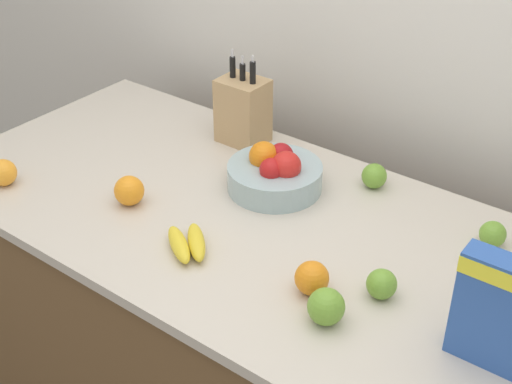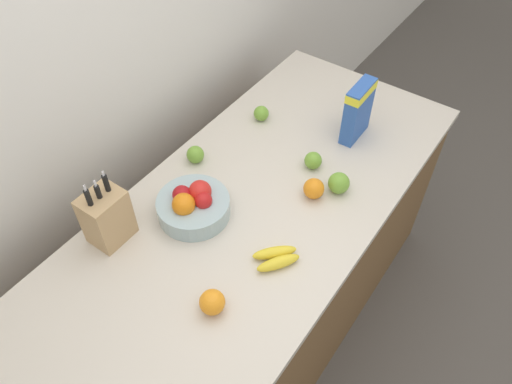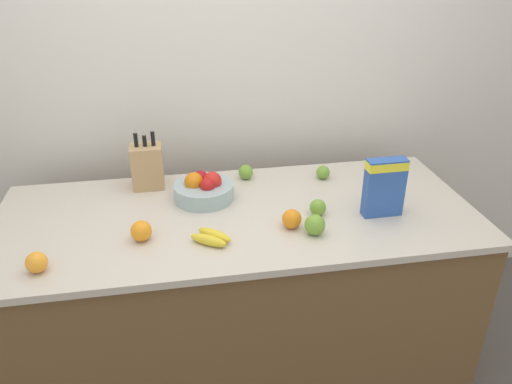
{
  "view_description": "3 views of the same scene",
  "coord_description": "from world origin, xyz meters",
  "px_view_note": "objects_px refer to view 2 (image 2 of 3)",
  "views": [
    {
      "loc": [
        0.84,
        -1.21,
        1.93
      ],
      "look_at": [
        -0.07,
        -0.01,
        0.96
      ],
      "focal_mm": 50.0,
      "sensor_mm": 36.0,
      "label": 1
    },
    {
      "loc": [
        -0.95,
        -0.7,
        2.27
      ],
      "look_at": [
        0.01,
        -0.03,
        0.98
      ],
      "focal_mm": 35.0,
      "sensor_mm": 36.0,
      "label": 2
    },
    {
      "loc": [
        -0.24,
        -1.82,
        1.92
      ],
      "look_at": [
        0.08,
        -0.0,
        0.97
      ],
      "focal_mm": 35.0,
      "sensor_mm": 36.0,
      "label": 3
    }
  ],
  "objects_px": {
    "cereal_box": "(358,109)",
    "apple_front": "(339,183)",
    "fruit_bowl": "(193,205)",
    "apple_rear": "(261,113)",
    "banana_bunch": "(276,258)",
    "knife_block": "(107,217)",
    "apple_by_knife_block": "(195,155)",
    "apple_middle": "(313,160)",
    "orange_by_cereal": "(212,302)",
    "orange_mid_left": "(314,189)"
  },
  "relations": [
    {
      "from": "knife_block",
      "to": "apple_rear",
      "type": "bearing_deg",
      "value": -4.11
    },
    {
      "from": "knife_block",
      "to": "apple_by_knife_block",
      "type": "relative_size",
      "value": 4.14
    },
    {
      "from": "cereal_box",
      "to": "orange_by_cereal",
      "type": "distance_m",
      "value": 0.99
    },
    {
      "from": "banana_bunch",
      "to": "apple_front",
      "type": "relative_size",
      "value": 2.1
    },
    {
      "from": "cereal_box",
      "to": "banana_bunch",
      "type": "xyz_separation_m",
      "value": [
        -0.72,
        -0.09,
        -0.12
      ]
    },
    {
      "from": "banana_bunch",
      "to": "apple_middle",
      "type": "bearing_deg",
      "value": 16.22
    },
    {
      "from": "banana_bunch",
      "to": "orange_mid_left",
      "type": "distance_m",
      "value": 0.33
    },
    {
      "from": "fruit_bowl",
      "to": "banana_bunch",
      "type": "distance_m",
      "value": 0.36
    },
    {
      "from": "knife_block",
      "to": "apple_front",
      "type": "relative_size",
      "value": 3.56
    },
    {
      "from": "knife_block",
      "to": "apple_rear",
      "type": "height_order",
      "value": "knife_block"
    },
    {
      "from": "cereal_box",
      "to": "apple_middle",
      "type": "relative_size",
      "value": 3.6
    },
    {
      "from": "knife_block",
      "to": "cereal_box",
      "type": "relative_size",
      "value": 1.16
    },
    {
      "from": "apple_rear",
      "to": "cereal_box",
      "type": "bearing_deg",
      "value": -69.56
    },
    {
      "from": "fruit_bowl",
      "to": "apple_by_knife_block",
      "type": "relative_size",
      "value": 3.74
    },
    {
      "from": "apple_middle",
      "to": "orange_by_cereal",
      "type": "bearing_deg",
      "value": -174.31
    },
    {
      "from": "apple_front",
      "to": "fruit_bowl",
      "type": "bearing_deg",
      "value": 137.42
    },
    {
      "from": "apple_rear",
      "to": "orange_by_cereal",
      "type": "xyz_separation_m",
      "value": [
        -0.84,
        -0.41,
        0.01
      ]
    },
    {
      "from": "fruit_bowl",
      "to": "apple_front",
      "type": "xyz_separation_m",
      "value": [
        0.4,
        -0.37,
        -0.01
      ]
    },
    {
      "from": "cereal_box",
      "to": "banana_bunch",
      "type": "relative_size",
      "value": 1.46
    },
    {
      "from": "banana_bunch",
      "to": "orange_by_cereal",
      "type": "bearing_deg",
      "value": 166.84
    },
    {
      "from": "fruit_bowl",
      "to": "orange_mid_left",
      "type": "distance_m",
      "value": 0.45
    },
    {
      "from": "apple_middle",
      "to": "fruit_bowl",
      "type": "bearing_deg",
      "value": 153.67
    },
    {
      "from": "cereal_box",
      "to": "fruit_bowl",
      "type": "distance_m",
      "value": 0.77
    },
    {
      "from": "apple_middle",
      "to": "orange_by_cereal",
      "type": "distance_m",
      "value": 0.72
    },
    {
      "from": "cereal_box",
      "to": "apple_by_knife_block",
      "type": "distance_m",
      "value": 0.68
    },
    {
      "from": "knife_block",
      "to": "apple_rear",
      "type": "relative_size",
      "value": 4.43
    },
    {
      "from": "banana_bunch",
      "to": "apple_front",
      "type": "bearing_deg",
      "value": -1.49
    },
    {
      "from": "apple_front",
      "to": "apple_rear",
      "type": "bearing_deg",
      "value": 69.58
    },
    {
      "from": "apple_middle",
      "to": "knife_block",
      "type": "bearing_deg",
      "value": 150.62
    },
    {
      "from": "cereal_box",
      "to": "fruit_bowl",
      "type": "bearing_deg",
      "value": 158.67
    },
    {
      "from": "apple_front",
      "to": "apple_by_knife_block",
      "type": "bearing_deg",
      "value": 109.06
    },
    {
      "from": "banana_bunch",
      "to": "fruit_bowl",
      "type": "bearing_deg",
      "value": 89.83
    },
    {
      "from": "cereal_box",
      "to": "apple_front",
      "type": "relative_size",
      "value": 3.06
    },
    {
      "from": "fruit_bowl",
      "to": "orange_by_cereal",
      "type": "relative_size",
      "value": 3.24
    },
    {
      "from": "apple_by_knife_block",
      "to": "apple_front",
      "type": "bearing_deg",
      "value": -70.94
    },
    {
      "from": "cereal_box",
      "to": "orange_mid_left",
      "type": "height_order",
      "value": "cereal_box"
    },
    {
      "from": "apple_rear",
      "to": "apple_front",
      "type": "height_order",
      "value": "apple_front"
    },
    {
      "from": "cereal_box",
      "to": "orange_mid_left",
      "type": "distance_m",
      "value": 0.41
    },
    {
      "from": "knife_block",
      "to": "orange_by_cereal",
      "type": "distance_m",
      "value": 0.47
    },
    {
      "from": "apple_middle",
      "to": "orange_by_cereal",
      "type": "relative_size",
      "value": 0.85
    },
    {
      "from": "orange_by_cereal",
      "to": "apple_middle",
      "type": "bearing_deg",
      "value": 5.69
    },
    {
      "from": "cereal_box",
      "to": "fruit_bowl",
      "type": "xyz_separation_m",
      "value": [
        -0.72,
        0.27,
        -0.09
      ]
    },
    {
      "from": "banana_bunch",
      "to": "orange_by_cereal",
      "type": "xyz_separation_m",
      "value": [
        -0.26,
        0.06,
        0.02
      ]
    },
    {
      "from": "apple_front",
      "to": "orange_by_cereal",
      "type": "relative_size",
      "value": 1.01
    },
    {
      "from": "apple_by_knife_block",
      "to": "orange_mid_left",
      "type": "height_order",
      "value": "orange_mid_left"
    },
    {
      "from": "apple_by_knife_block",
      "to": "apple_middle",
      "type": "bearing_deg",
      "value": -58.75
    },
    {
      "from": "apple_rear",
      "to": "knife_block",
      "type": "bearing_deg",
      "value": 175.89
    },
    {
      "from": "apple_front",
      "to": "apple_by_knife_block",
      "type": "distance_m",
      "value": 0.57
    },
    {
      "from": "knife_block",
      "to": "apple_by_knife_block",
      "type": "distance_m",
      "value": 0.46
    },
    {
      "from": "cereal_box",
      "to": "apple_rear",
      "type": "bearing_deg",
      "value": 109.52
    }
  ]
}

